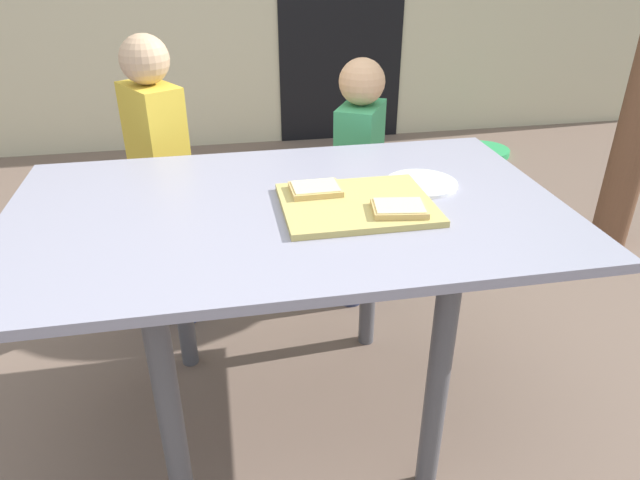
{
  "coord_description": "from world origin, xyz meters",
  "views": [
    {
      "loc": [
        -0.17,
        -1.37,
        1.39
      ],
      "look_at": [
        0.09,
        0.0,
        0.64
      ],
      "focal_mm": 32.07,
      "sensor_mm": 36.0,
      "label": 1
    }
  ],
  "objects_px": {
    "child_right": "(359,171)",
    "garden_hose_coil": "(483,151)",
    "plate_white_right": "(421,183)",
    "cutting_board": "(357,204)",
    "child_left": "(160,169)",
    "dining_table": "(288,239)",
    "pizza_slice_far_left": "(316,189)",
    "pizza_slice_near_right": "(399,208)"
  },
  "relations": [
    {
      "from": "dining_table",
      "to": "plate_white_right",
      "type": "relative_size",
      "value": 7.17
    },
    {
      "from": "cutting_board",
      "to": "plate_white_right",
      "type": "distance_m",
      "value": 0.25
    },
    {
      "from": "cutting_board",
      "to": "garden_hose_coil",
      "type": "height_order",
      "value": "cutting_board"
    },
    {
      "from": "cutting_board",
      "to": "child_right",
      "type": "bearing_deg",
      "value": 74.91
    },
    {
      "from": "plate_white_right",
      "to": "pizza_slice_far_left",
      "type": "bearing_deg",
      "value": -174.06
    },
    {
      "from": "pizza_slice_far_left",
      "to": "child_left",
      "type": "height_order",
      "value": "child_left"
    },
    {
      "from": "pizza_slice_near_right",
      "to": "child_right",
      "type": "distance_m",
      "value": 0.82
    },
    {
      "from": "child_left",
      "to": "plate_white_right",
      "type": "bearing_deg",
      "value": -37.65
    },
    {
      "from": "pizza_slice_far_left",
      "to": "child_left",
      "type": "xyz_separation_m",
      "value": [
        -0.46,
        0.63,
        -0.15
      ]
    },
    {
      "from": "dining_table",
      "to": "garden_hose_coil",
      "type": "bearing_deg",
      "value": 52.72
    },
    {
      "from": "dining_table",
      "to": "child_right",
      "type": "distance_m",
      "value": 0.76
    },
    {
      "from": "dining_table",
      "to": "child_left",
      "type": "xyz_separation_m",
      "value": [
        -0.38,
        0.67,
        -0.02
      ]
    },
    {
      "from": "pizza_slice_far_left",
      "to": "garden_hose_coil",
      "type": "relative_size",
      "value": 0.38
    },
    {
      "from": "pizza_slice_far_left",
      "to": "plate_white_right",
      "type": "relative_size",
      "value": 0.67
    },
    {
      "from": "child_left",
      "to": "child_right",
      "type": "xyz_separation_m",
      "value": [
        0.75,
        -0.0,
        -0.06
      ]
    },
    {
      "from": "cutting_board",
      "to": "garden_hose_coil",
      "type": "xyz_separation_m",
      "value": [
        1.52,
        2.27,
        -0.74
      ]
    },
    {
      "from": "cutting_board",
      "to": "garden_hose_coil",
      "type": "relative_size",
      "value": 1.08
    },
    {
      "from": "cutting_board",
      "to": "child_left",
      "type": "relative_size",
      "value": 0.35
    },
    {
      "from": "plate_white_right",
      "to": "garden_hose_coil",
      "type": "height_order",
      "value": "plate_white_right"
    },
    {
      "from": "dining_table",
      "to": "pizza_slice_far_left",
      "type": "xyz_separation_m",
      "value": [
        0.08,
        0.03,
        0.13
      ]
    },
    {
      "from": "pizza_slice_near_right",
      "to": "child_right",
      "type": "xyz_separation_m",
      "value": [
        0.1,
        0.79,
        -0.21
      ]
    },
    {
      "from": "dining_table",
      "to": "child_right",
      "type": "relative_size",
      "value": 1.46
    },
    {
      "from": "plate_white_right",
      "to": "child_left",
      "type": "distance_m",
      "value": 0.99
    },
    {
      "from": "child_left",
      "to": "garden_hose_coil",
      "type": "relative_size",
      "value": 3.06
    },
    {
      "from": "garden_hose_coil",
      "to": "dining_table",
      "type": "bearing_deg",
      "value": -127.28
    },
    {
      "from": "cutting_board",
      "to": "child_right",
      "type": "xyz_separation_m",
      "value": [
        0.19,
        0.71,
        -0.19
      ]
    },
    {
      "from": "child_left",
      "to": "child_right",
      "type": "bearing_deg",
      "value": -0.2
    },
    {
      "from": "dining_table",
      "to": "pizza_slice_far_left",
      "type": "distance_m",
      "value": 0.16
    },
    {
      "from": "plate_white_right",
      "to": "cutting_board",
      "type": "bearing_deg",
      "value": -152.94
    },
    {
      "from": "child_right",
      "to": "garden_hose_coil",
      "type": "bearing_deg",
      "value": 49.71
    },
    {
      "from": "pizza_slice_near_right",
      "to": "cutting_board",
      "type": "bearing_deg",
      "value": 137.95
    },
    {
      "from": "plate_white_right",
      "to": "child_left",
      "type": "xyz_separation_m",
      "value": [
        -0.78,
        0.6,
        -0.13
      ]
    },
    {
      "from": "cutting_board",
      "to": "plate_white_right",
      "type": "xyz_separation_m",
      "value": [
        0.22,
        0.11,
        -0.0
      ]
    },
    {
      "from": "pizza_slice_near_right",
      "to": "plate_white_right",
      "type": "xyz_separation_m",
      "value": [
        0.13,
        0.19,
        -0.02
      ]
    },
    {
      "from": "plate_white_right",
      "to": "child_left",
      "type": "height_order",
      "value": "child_left"
    },
    {
      "from": "cutting_board",
      "to": "child_right",
      "type": "relative_size",
      "value": 0.39
    },
    {
      "from": "pizza_slice_far_left",
      "to": "cutting_board",
      "type": "bearing_deg",
      "value": -39.67
    },
    {
      "from": "dining_table",
      "to": "garden_hose_coil",
      "type": "xyz_separation_m",
      "value": [
        1.7,
        2.23,
        -0.63
      ]
    },
    {
      "from": "child_right",
      "to": "cutting_board",
      "type": "bearing_deg",
      "value": -105.09
    },
    {
      "from": "pizza_slice_far_left",
      "to": "pizza_slice_near_right",
      "type": "distance_m",
      "value": 0.24
    },
    {
      "from": "pizza_slice_far_left",
      "to": "child_right",
      "type": "height_order",
      "value": "child_right"
    },
    {
      "from": "child_right",
      "to": "dining_table",
      "type": "bearing_deg",
      "value": -119.13
    }
  ]
}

